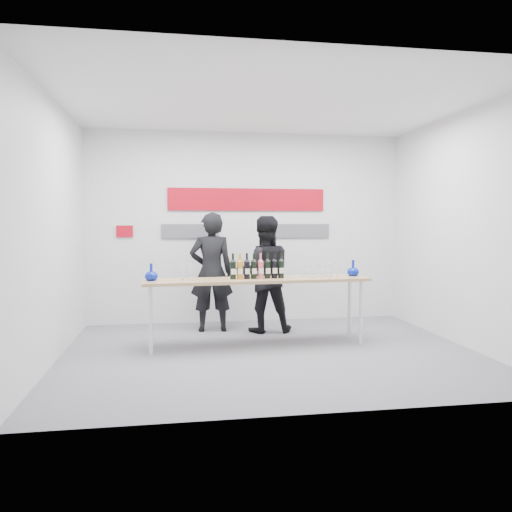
{
  "coord_description": "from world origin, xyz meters",
  "views": [
    {
      "loc": [
        -1.14,
        -5.9,
        1.58
      ],
      "look_at": [
        -0.1,
        0.48,
        1.15
      ],
      "focal_mm": 35.0,
      "sensor_mm": 36.0,
      "label": 1
    }
  ],
  "objects_px": {
    "tasting_table": "(257,284)",
    "mic_stand": "(260,301)",
    "presenter_left": "(211,272)",
    "presenter_right": "(264,274)"
  },
  "relations": [
    {
      "from": "tasting_table",
      "to": "mic_stand",
      "type": "height_order",
      "value": "mic_stand"
    },
    {
      "from": "presenter_left",
      "to": "presenter_right",
      "type": "bearing_deg",
      "value": 168.84
    },
    {
      "from": "presenter_left",
      "to": "presenter_right",
      "type": "xyz_separation_m",
      "value": [
        0.75,
        -0.16,
        -0.02
      ]
    },
    {
      "from": "presenter_left",
      "to": "mic_stand",
      "type": "relative_size",
      "value": 1.18
    },
    {
      "from": "tasting_table",
      "to": "presenter_left",
      "type": "relative_size",
      "value": 1.68
    },
    {
      "from": "presenter_right",
      "to": "presenter_left",
      "type": "bearing_deg",
      "value": -9.17
    },
    {
      "from": "tasting_table",
      "to": "presenter_right",
      "type": "height_order",
      "value": "presenter_right"
    },
    {
      "from": "tasting_table",
      "to": "presenter_right",
      "type": "relative_size",
      "value": 1.73
    },
    {
      "from": "tasting_table",
      "to": "presenter_right",
      "type": "distance_m",
      "value": 0.82
    },
    {
      "from": "presenter_left",
      "to": "presenter_right",
      "type": "relative_size",
      "value": 1.03
    }
  ]
}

